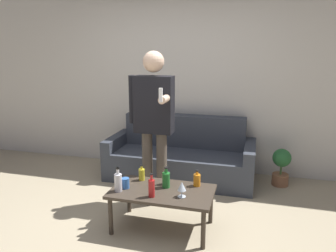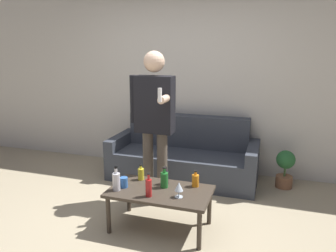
# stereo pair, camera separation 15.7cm
# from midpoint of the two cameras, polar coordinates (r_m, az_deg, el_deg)

# --- Properties ---
(ground_plane) EXTENTS (16.00, 16.00, 0.00)m
(ground_plane) POSITION_cam_midpoint_polar(r_m,az_deg,el_deg) (3.35, -6.24, -18.48)
(ground_plane) COLOR tan
(wall_back) EXTENTS (8.00, 0.06, 2.70)m
(wall_back) POSITION_cam_midpoint_polar(r_m,az_deg,el_deg) (4.80, 3.45, 8.39)
(wall_back) COLOR silver
(wall_back) RESTS_ON ground_plane
(couch) EXTENTS (2.00, 0.81, 0.84)m
(couch) POSITION_cam_midpoint_polar(r_m,az_deg,el_deg) (4.58, 3.78, -5.41)
(couch) COLOR #383D47
(couch) RESTS_ON ground_plane
(coffee_table) EXTENTS (1.00, 0.57, 0.41)m
(coffee_table) POSITION_cam_midpoint_polar(r_m,az_deg,el_deg) (3.29, 0.01, -11.82)
(coffee_table) COLOR #3D3328
(coffee_table) RESTS_ON ground_plane
(bottle_orange) EXTENTS (0.06, 0.06, 0.17)m
(bottle_orange) POSITION_cam_midpoint_polar(r_m,az_deg,el_deg) (3.49, -3.44, -8.29)
(bottle_orange) COLOR yellow
(bottle_orange) RESTS_ON coffee_table
(bottle_green) EXTENTS (0.06, 0.06, 0.23)m
(bottle_green) POSITION_cam_midpoint_polar(r_m,az_deg,el_deg) (3.10, -1.92, -10.63)
(bottle_green) COLOR #B21E1E
(bottle_green) RESTS_ON coffee_table
(bottle_dark) EXTENTS (0.07, 0.07, 0.17)m
(bottle_dark) POSITION_cam_midpoint_polar(r_m,az_deg,el_deg) (3.34, 6.16, -9.37)
(bottle_dark) COLOR orange
(bottle_dark) RESTS_ON coffee_table
(bottle_yellow) EXTENTS (0.08, 0.08, 0.21)m
(bottle_yellow) POSITION_cam_midpoint_polar(r_m,az_deg,el_deg) (3.29, 0.73, -9.30)
(bottle_yellow) COLOR #23752D
(bottle_yellow) RESTS_ON coffee_table
(bottle_red) EXTENTS (0.07, 0.07, 0.24)m
(bottle_red) POSITION_cam_midpoint_polar(r_m,az_deg,el_deg) (3.25, -7.61, -9.50)
(bottle_red) COLOR silver
(bottle_red) RESTS_ON coffee_table
(bottle_clear) EXTENTS (0.06, 0.06, 0.19)m
(bottle_clear) POSITION_cam_midpoint_polar(r_m,az_deg,el_deg) (3.37, 0.90, -8.91)
(bottle_clear) COLOR black
(bottle_clear) RESTS_ON coffee_table
(wine_glass_near) EXTENTS (0.08, 0.08, 0.15)m
(wine_glass_near) POSITION_cam_midpoint_polar(r_m,az_deg,el_deg) (3.09, 3.38, -10.58)
(wine_glass_near) COLOR silver
(wine_glass_near) RESTS_ON coffee_table
(cup_on_table) EXTENTS (0.08, 0.08, 0.10)m
(cup_on_table) POSITION_cam_midpoint_polar(r_m,az_deg,el_deg) (3.33, -6.33, -9.74)
(cup_on_table) COLOR #3366B2
(cup_on_table) RESTS_ON coffee_table
(person_standing_front) EXTENTS (0.51, 0.44, 1.74)m
(person_standing_front) POSITION_cam_midpoint_polar(r_m,az_deg,el_deg) (3.65, -1.20, 1.79)
(person_standing_front) COLOR brown
(person_standing_front) RESTS_ON ground_plane
(potted_plant) EXTENTS (0.24, 0.24, 0.50)m
(potted_plant) POSITION_cam_midpoint_polar(r_m,az_deg,el_deg) (4.53, 20.67, -6.71)
(potted_plant) COLOR #936042
(potted_plant) RESTS_ON ground_plane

